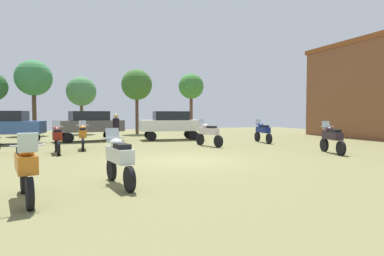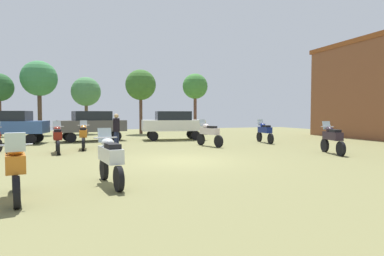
{
  "view_description": "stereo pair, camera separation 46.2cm",
  "coord_description": "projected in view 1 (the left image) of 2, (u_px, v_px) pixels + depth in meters",
  "views": [
    {
      "loc": [
        -4.02,
        -11.62,
        1.84
      ],
      "look_at": [
        1.76,
        4.17,
        1.09
      ],
      "focal_mm": 29.67,
      "sensor_mm": 36.0,
      "label": 1
    },
    {
      "loc": [
        -3.58,
        -11.77,
        1.84
      ],
      "look_at": [
        1.76,
        4.17,
        1.09
      ],
      "focal_mm": 29.67,
      "sensor_mm": 36.0,
      "label": 2
    }
  ],
  "objects": [
    {
      "name": "tree_4",
      "position": [
        137.0,
        85.0,
        28.83
      ],
      "size": [
        2.78,
        2.78,
        5.87
      ],
      "color": "brown",
      "rests_on": "ground"
    },
    {
      "name": "motorcycle_6",
      "position": [
        83.0,
        135.0,
        16.24
      ],
      "size": [
        0.62,
        2.27,
        1.47
      ],
      "rotation": [
        0.0,
        0.0,
        -0.01
      ],
      "color": "black",
      "rests_on": "ground"
    },
    {
      "name": "car_4",
      "position": [
        4.0,
        125.0,
        18.88
      ],
      "size": [
        4.51,
        2.4,
        2.0
      ],
      "rotation": [
        0.0,
        0.0,
        1.43
      ],
      "color": "black",
      "rests_on": "ground"
    },
    {
      "name": "motorcycle_5",
      "position": [
        119.0,
        158.0,
        8.04
      ],
      "size": [
        0.68,
        2.11,
        1.44
      ],
      "rotation": [
        0.0,
        0.0,
        0.17
      ],
      "color": "black",
      "rests_on": "ground"
    },
    {
      "name": "tree_2",
      "position": [
        191.0,
        87.0,
        30.72
      ],
      "size": [
        2.44,
        2.44,
        5.72
      ],
      "color": "brown",
      "rests_on": "ground"
    },
    {
      "name": "car_1",
      "position": [
        89.0,
        124.0,
        21.15
      ],
      "size": [
        4.57,
        2.62,
        2.0
      ],
      "rotation": [
        0.0,
        0.0,
        1.77
      ],
      "color": "black",
      "rests_on": "ground"
    },
    {
      "name": "motorcycle_2",
      "position": [
        57.0,
        138.0,
        14.59
      ],
      "size": [
        0.62,
        2.2,
        1.47
      ],
      "rotation": [
        0.0,
        0.0,
        0.11
      ],
      "color": "black",
      "rests_on": "ground"
    },
    {
      "name": "car_3",
      "position": [
        171.0,
        123.0,
        22.32
      ],
      "size": [
        4.44,
        2.18,
        2.0
      ],
      "rotation": [
        0.0,
        0.0,
        1.48
      ],
      "color": "black",
      "rests_on": "ground"
    },
    {
      "name": "motorcycle_1",
      "position": [
        209.0,
        133.0,
        17.84
      ],
      "size": [
        0.82,
        2.25,
        1.5
      ],
      "rotation": [
        0.0,
        0.0,
        0.27
      ],
      "color": "black",
      "rests_on": "ground"
    },
    {
      "name": "tree_3",
      "position": [
        81.0,
        92.0,
        28.92
      ],
      "size": [
        2.66,
        2.66,
        5.2
      ],
      "color": "brown",
      "rests_on": "ground"
    },
    {
      "name": "ground_plane",
      "position": [
        186.0,
        161.0,
        12.36
      ],
      "size": [
        44.0,
        52.0,
        0.02
      ],
      "color": "olive"
    },
    {
      "name": "tree_1",
      "position": [
        34.0,
        78.0,
        27.17
      ],
      "size": [
        3.05,
        3.05,
        6.43
      ],
      "color": "#503A2B",
      "rests_on": "ground"
    },
    {
      "name": "motorcycle_4",
      "position": [
        332.0,
        138.0,
        14.53
      ],
      "size": [
        0.78,
        2.07,
        1.48
      ],
      "rotation": [
        0.0,
        0.0,
        -0.27
      ],
      "color": "black",
      "rests_on": "ground"
    },
    {
      "name": "motorcycle_9",
      "position": [
        263.0,
        131.0,
        20.03
      ],
      "size": [
        0.62,
        2.24,
        1.47
      ],
      "rotation": [
        0.0,
        0.0,
        -0.1
      ],
      "color": "black",
      "rests_on": "ground"
    },
    {
      "name": "person_1",
      "position": [
        116.0,
        128.0,
        16.44
      ],
      "size": [
        0.48,
        0.48,
        1.83
      ],
      "rotation": [
        0.0,
        0.0,
        3.95
      ],
      "color": "#1F2646",
      "rests_on": "ground"
    },
    {
      "name": "motorcycle_10",
      "position": [
        26.0,
        167.0,
        6.6
      ],
      "size": [
        0.72,
        2.11,
        1.46
      ],
      "rotation": [
        0.0,
        0.0,
        3.35
      ],
      "color": "black",
      "rests_on": "ground"
    }
  ]
}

